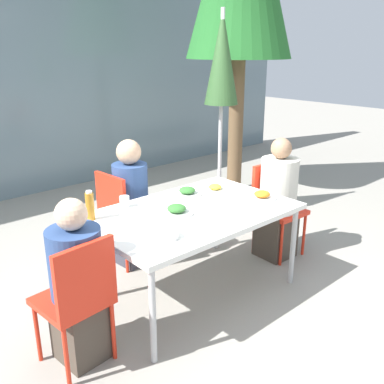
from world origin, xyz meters
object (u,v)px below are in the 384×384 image
person_left (78,287)px  drinking_cup (125,201)px  person_far (131,206)px  closed_umbrella (222,67)px  chair_right (274,202)px  chair_far (121,211)px  salad_bowl (166,234)px  chair_left (78,294)px  person_right (278,203)px  bottle (90,206)px

person_left → drinking_cup: size_ratio=12.62×
person_far → closed_umbrella: 1.85m
chair_right → chair_far: size_ratio=1.00×
drinking_cup → salad_bowl: bearing=-100.1°
chair_left → person_right: bearing=-1.7°
person_left → person_right: 2.09m
chair_left → salad_bowl: size_ratio=4.97×
person_far → salad_bowl: bearing=-26.2°
closed_umbrella → bottle: 2.32m
person_right → closed_umbrella: size_ratio=0.50×
chair_left → chair_far: size_ratio=1.00×
person_right → chair_far: size_ratio=1.32×
bottle → drinking_cup: bearing=9.8°
chair_far → closed_umbrella: size_ratio=0.38×
person_right → drinking_cup: person_right is taller
bottle → chair_left: bearing=-126.9°
chair_far → bottle: bottle is taller
chair_far → drinking_cup: (-0.21, -0.39, 0.25)m
bottle → person_left: bearing=-128.5°
person_right → closed_umbrella: bearing=-103.9°
person_right → chair_right: bearing=-122.0°
person_right → person_left: bearing=3.9°
bottle → salad_bowl: bottle is taller
person_far → drinking_cup: size_ratio=13.47×
person_left → salad_bowl: size_ratio=6.19×
chair_far → bottle: 0.77m
person_right → bottle: bearing=-10.8°
person_right → salad_bowl: person_right is taller
chair_left → chair_right: 2.20m
chair_right → person_right: (-0.05, -0.08, 0.02)m
chair_left → closed_umbrella: size_ratio=0.38×
bottle → drinking_cup: 0.34m
person_left → person_far: bearing=35.7°
chair_right → drinking_cup: size_ratio=10.12×
person_left → closed_umbrella: size_ratio=0.47×
salad_bowl → person_left: bearing=164.9°
person_right → person_far: bearing=-33.9°
person_left → closed_umbrella: 2.92m
chair_far → bottle: bearing=-54.5°
person_left → chair_far: bearing=39.6°
person_left → person_right: bearing=-3.9°
person_right → chair_far: 1.46m
person_right → drinking_cup: size_ratio=13.31×
person_left → salad_bowl: bearing=-20.6°
drinking_cup → salad_bowl: drinking_cup is taller
person_right → salad_bowl: size_ratio=6.54×
person_left → bottle: bearing=45.9°
person_far → salad_bowl: size_ratio=6.61×
chair_left → person_far: size_ratio=0.75×
person_left → person_far: person_far is taller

